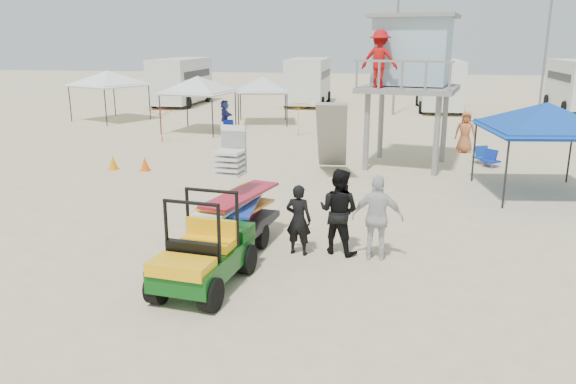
% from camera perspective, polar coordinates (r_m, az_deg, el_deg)
% --- Properties ---
extents(ground, '(140.00, 140.00, 0.00)m').
position_cam_1_polar(ground, '(10.33, -5.72, -11.23)').
color(ground, beige).
rests_on(ground, ground).
extents(utility_cart, '(1.46, 2.50, 1.80)m').
position_cam_1_polar(utility_cart, '(10.70, -8.74, -5.47)').
color(utility_cart, '#0B4811').
rests_on(utility_cart, ground).
extents(surf_trailer, '(1.70, 2.76, 2.44)m').
position_cam_1_polar(surf_trailer, '(12.76, -5.46, -1.18)').
color(surf_trailer, black).
rests_on(surf_trailer, ground).
extents(man_left, '(0.63, 0.47, 1.58)m').
position_cam_1_polar(man_left, '(12.23, 1.07, -2.84)').
color(man_left, black).
rests_on(man_left, ground).
extents(man_mid, '(1.12, 1.01, 1.91)m').
position_cam_1_polar(man_mid, '(12.33, 5.16, -1.96)').
color(man_mid, black).
rests_on(man_mid, ground).
extents(man_right, '(1.10, 0.49, 1.86)m').
position_cam_1_polar(man_right, '(12.06, 9.09, -2.61)').
color(man_right, silver).
rests_on(man_right, ground).
extents(lifeguard_tower, '(3.90, 3.90, 5.32)m').
position_cam_1_polar(lifeguard_tower, '(21.17, 12.07, 13.26)').
color(lifeguard_tower, gray).
rests_on(lifeguard_tower, ground).
extents(canopy_blue, '(3.68, 3.68, 3.20)m').
position_cam_1_polar(canopy_blue, '(18.35, 24.84, 7.82)').
color(canopy_blue, black).
rests_on(canopy_blue, ground).
extents(canopy_white_a, '(3.36, 3.36, 3.21)m').
position_cam_1_polar(canopy_white_a, '(28.96, -9.17, 11.28)').
color(canopy_white_a, black).
rests_on(canopy_white_a, ground).
extents(canopy_white_b, '(4.35, 4.35, 3.25)m').
position_cam_1_polar(canopy_white_b, '(34.29, -17.84, 11.42)').
color(canopy_white_b, black).
rests_on(canopy_white_b, ground).
extents(canopy_white_c, '(3.29, 3.29, 3.01)m').
position_cam_1_polar(canopy_white_c, '(31.62, -2.61, 11.41)').
color(canopy_white_c, black).
rests_on(canopy_white_c, ground).
extents(umbrella_a, '(2.28, 2.30, 1.59)m').
position_cam_1_polar(umbrella_a, '(26.51, -12.75, 6.67)').
color(umbrella_a, red).
rests_on(umbrella_a, ground).
extents(umbrella_b, '(2.55, 2.56, 1.68)m').
position_cam_1_polar(umbrella_b, '(27.52, 1.11, 7.45)').
color(umbrella_b, gold).
rests_on(umbrella_b, ground).
extents(cone_near, '(0.34, 0.34, 0.50)m').
position_cam_1_polar(cone_near, '(20.87, -14.33, 2.79)').
color(cone_near, '#FF5808').
rests_on(cone_near, ground).
extents(cone_far, '(0.34, 0.34, 0.50)m').
position_cam_1_polar(cone_far, '(21.40, -17.35, 2.87)').
color(cone_far, orange).
rests_on(cone_far, ground).
extents(beach_chair_a, '(0.73, 0.84, 0.64)m').
position_cam_1_polar(beach_chair_a, '(28.73, -6.10, 6.63)').
color(beach_chair_a, '#0F1FA9').
rests_on(beach_chair_a, ground).
extents(beach_chair_b, '(0.71, 0.78, 0.64)m').
position_cam_1_polar(beach_chair_b, '(22.76, 19.09, 3.60)').
color(beach_chair_b, '#0E3897').
rests_on(beach_chair_b, ground).
extents(beach_chair_c, '(0.73, 0.86, 0.64)m').
position_cam_1_polar(beach_chair_c, '(22.23, 19.87, 3.26)').
color(beach_chair_c, '#0E2899').
rests_on(beach_chair_c, ground).
extents(rv_far_left, '(2.64, 6.80, 3.25)m').
position_cam_1_polar(rv_far_left, '(41.61, -10.83, 11.18)').
color(rv_far_left, silver).
rests_on(rv_far_left, ground).
extents(rv_mid_left, '(2.65, 6.50, 3.25)m').
position_cam_1_polar(rv_mid_left, '(40.85, 2.08, 11.36)').
color(rv_mid_left, silver).
rests_on(rv_mid_left, ground).
extents(rv_mid_right, '(2.64, 7.00, 3.25)m').
position_cam_1_polar(rv_mid_right, '(39.12, 15.17, 10.68)').
color(rv_mid_right, silver).
rests_on(rv_mid_right, ground).
extents(light_pole_left, '(0.14, 0.14, 8.00)m').
position_cam_1_polar(light_pole_left, '(35.89, 10.92, 14.08)').
color(light_pole_left, slate).
rests_on(light_pole_left, ground).
extents(light_pole_right, '(0.14, 0.14, 8.00)m').
position_cam_1_polar(light_pole_right, '(38.55, 24.74, 13.06)').
color(light_pole_right, slate).
rests_on(light_pole_right, ground).
extents(distant_beachgoers, '(12.52, 5.08, 1.71)m').
position_cam_1_polar(distant_beachgoers, '(26.85, 2.71, 7.17)').
color(distant_beachgoers, '#BA6535').
rests_on(distant_beachgoers, ground).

